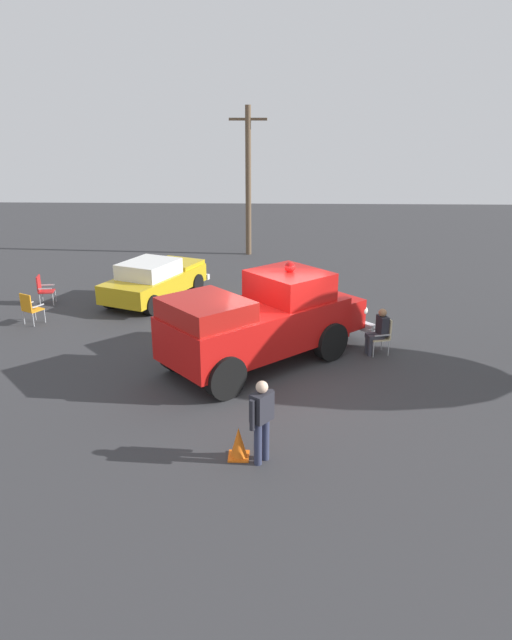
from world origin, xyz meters
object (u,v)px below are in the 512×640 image
lawn_chair_spare (43,288)px  utility_pole (248,179)px  vintage_fire_truck (263,320)px  spectator_standing (262,416)px  lawn_chair_by_car (30,307)px  lawn_chair_near_truck (383,333)px  traffic_cone (239,443)px  spectator_seated (379,330)px  classic_hot_rod (155,279)px

lawn_chair_spare → utility_pole: size_ratio=0.15×
vintage_fire_truck → spectator_standing: bearing=-179.1°
vintage_fire_truck → lawn_chair_by_car: bearing=69.6°
lawn_chair_near_truck → vintage_fire_truck: bearing=102.8°
utility_pole → traffic_cone: 17.57m
traffic_cone → lawn_chair_spare: bearing=38.2°
lawn_chair_by_car → spectator_standing: size_ratio=0.61×
lawn_chair_near_truck → traffic_cone: bearing=145.4°
lawn_chair_by_car → spectator_seated: size_ratio=0.79×
spectator_standing → lawn_chair_near_truck: bearing=-30.6°
classic_hot_rod → traffic_cone: bearing=-160.5°
lawn_chair_by_car → traffic_cone: 10.05m
vintage_fire_truck → lawn_chair_near_truck: vintage_fire_truck is taller
traffic_cone → lawn_chair_by_car: bearing=43.8°
classic_hot_rod → spectator_seated: bearing=-124.1°
lawn_chair_spare → lawn_chair_near_truck: bearing=-110.3°
vintage_fire_truck → lawn_chair_spare: vintage_fire_truck is taller
spectator_standing → classic_hot_rod: bearing=21.5°
lawn_chair_by_car → vintage_fire_truck: bearing=-110.4°
lawn_chair_spare → utility_pole: bearing=-40.5°
traffic_cone → vintage_fire_truck: bearing=-4.7°
spectator_seated → spectator_standing: size_ratio=0.77×
vintage_fire_truck → spectator_seated: vintage_fire_truck is taller
lawn_chair_spare → utility_pole: 10.83m
lawn_chair_spare → traffic_cone: size_ratio=1.61×
vintage_fire_truck → lawn_chair_by_car: (2.73, 7.32, -0.61)m
lawn_chair_by_car → lawn_chair_spare: same height
lawn_chair_spare → spectator_standing: bearing=-140.6°
spectator_standing → utility_pole: (17.40, 1.00, 2.51)m
lawn_chair_near_truck → spectator_seated: spectator_seated is taller
lawn_chair_by_car → traffic_cone: (-7.25, -6.95, -0.28)m
classic_hot_rod → utility_pole: bearing=-22.4°
vintage_fire_truck → traffic_cone: 4.63m
spectator_seated → lawn_chair_by_car: bearing=79.1°
classic_hot_rod → traffic_cone: size_ratio=7.46×
classic_hot_rod → utility_pole: (7.26, -2.99, 2.73)m
classic_hot_rod → spectator_seated: 8.52m
vintage_fire_truck → utility_pole: (12.75, 0.93, 2.28)m
traffic_cone → spectator_standing: bearing=-106.5°
lawn_chair_by_car → lawn_chair_spare: (2.08, 0.38, 0.00)m
lawn_chair_spare → spectator_seated: size_ratio=0.79×
lawn_chair_spare → traffic_cone: bearing=-141.8°
lawn_chair_near_truck → spectator_standing: bearing=149.4°
vintage_fire_truck → spectator_seated: (0.71, -3.14, -0.50)m
vintage_fire_truck → lawn_chair_near_truck: (0.74, -3.27, -0.61)m
lawn_chair_spare → classic_hot_rod: bearing=-79.7°
utility_pole → traffic_cone: bearing=-178.1°
lawn_chair_spare → utility_pole: (7.94, -6.77, 2.88)m
lawn_chair_spare → spectator_seated: (-4.09, -10.84, 0.11)m
utility_pole → lawn_chair_spare: bearing=139.5°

